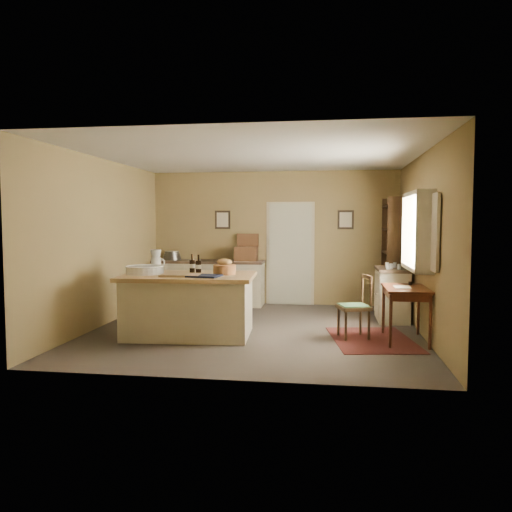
{
  "coord_description": "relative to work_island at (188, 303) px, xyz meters",
  "views": [
    {
      "loc": [
        1.12,
        -7.61,
        1.69
      ],
      "look_at": [
        0.0,
        0.05,
        1.15
      ],
      "focal_mm": 35.0,
      "sensor_mm": 36.0,
      "label": 1
    }
  ],
  "objects": [
    {
      "name": "sideboard",
      "position": [
        -0.34,
        2.73,
        -0.0
      ],
      "size": [
        2.25,
        0.64,
        1.18
      ],
      "color": "beige",
      "rests_on": "ground"
    },
    {
      "name": "wall_left",
      "position": [
        -1.57,
        0.53,
        0.87
      ],
      "size": [
        0.1,
        5.0,
        2.7
      ],
      "primitive_type": "cube",
      "color": "olive",
      "rests_on": "ground"
    },
    {
      "name": "work_island",
      "position": [
        0.0,
        0.0,
        0.0
      ],
      "size": [
        1.99,
        1.36,
        1.2
      ],
      "rotation": [
        0.0,
        0.0,
        0.06
      ],
      "color": "beige",
      "rests_on": "ground"
    },
    {
      "name": "desk_chair",
      "position": [
        2.41,
        0.17,
        -0.03
      ],
      "size": [
        0.52,
        0.52,
        0.9
      ],
      "primitive_type": null,
      "rotation": [
        0.0,
        0.0,
        0.29
      ],
      "color": "#322011",
      "rests_on": "ground"
    },
    {
      "name": "ceiling",
      "position": [
        0.93,
        0.53,
        2.22
      ],
      "size": [
        5.0,
        5.0,
        0.0
      ],
      "primitive_type": "plane",
      "color": "silver",
      "rests_on": "wall_back"
    },
    {
      "name": "right_cabinet",
      "position": [
        3.13,
        1.6,
        -0.02
      ],
      "size": [
        0.53,
        0.94,
        0.99
      ],
      "color": "beige",
      "rests_on": "ground"
    },
    {
      "name": "wall_back",
      "position": [
        0.93,
        3.03,
        0.87
      ],
      "size": [
        5.0,
        0.1,
        2.7
      ],
      "primitive_type": "cube",
      "color": "olive",
      "rests_on": "ground"
    },
    {
      "name": "writing_desk",
      "position": [
        3.13,
        0.1,
        0.19
      ],
      "size": [
        0.59,
        0.96,
        0.82
      ],
      "color": "#38180D",
      "rests_on": "ground"
    },
    {
      "name": "shelving_unit",
      "position": [
        3.28,
        2.3,
        0.58
      ],
      "size": [
        0.36,
        0.95,
        2.12
      ],
      "color": "#322011",
      "rests_on": "ground"
    },
    {
      "name": "rug",
      "position": [
        2.68,
        0.1,
        -0.48
      ],
      "size": [
        1.33,
        1.75,
        0.01
      ],
      "primitive_type": "cube",
      "rotation": [
        0.0,
        0.0,
        0.15
      ],
      "color": "#461A15",
      "rests_on": "ground"
    },
    {
      "name": "wall_right",
      "position": [
        3.43,
        0.53,
        0.87
      ],
      "size": [
        0.1,
        5.0,
        2.7
      ],
      "primitive_type": "cube",
      "color": "olive",
      "rests_on": "ground"
    },
    {
      "name": "framed_prints",
      "position": [
        1.13,
        3.01,
        1.24
      ],
      "size": [
        2.82,
        0.02,
        0.38
      ],
      "color": "black",
      "rests_on": "ground"
    },
    {
      "name": "door",
      "position": [
        1.28,
        3.0,
        0.57
      ],
      "size": [
        0.97,
        0.06,
        2.11
      ],
      "primitive_type": "cube",
      "color": "beige",
      "rests_on": "ground"
    },
    {
      "name": "ground",
      "position": [
        0.93,
        0.53,
        -0.48
      ],
      "size": [
        5.0,
        5.0,
        0.0
      ],
      "primitive_type": "plane",
      "color": "#50463D",
      "rests_on": "ground"
    },
    {
      "name": "window",
      "position": [
        3.35,
        0.33,
        1.07
      ],
      "size": [
        0.25,
        1.99,
        1.12
      ],
      "color": "beige",
      "rests_on": "ground"
    },
    {
      "name": "wall_front",
      "position": [
        0.93,
        -1.97,
        0.87
      ],
      "size": [
        5.0,
        0.1,
        2.7
      ],
      "primitive_type": "cube",
      "color": "olive",
      "rests_on": "ground"
    }
  ]
}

